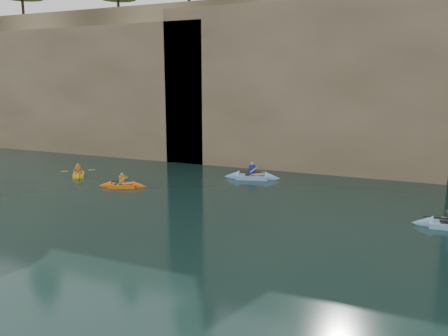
% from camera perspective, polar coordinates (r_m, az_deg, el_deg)
% --- Properties ---
extents(cliff, '(70.00, 16.00, 12.00)m').
position_cam_1_polar(cliff, '(37.34, 13.01, 11.03)').
color(cliff, tan).
rests_on(cliff, ground).
extents(cliff_slab_west, '(26.00, 2.40, 10.56)m').
position_cam_1_polar(cliff_slab_west, '(39.68, -19.49, 9.64)').
color(cliff_slab_west, '#9A805D').
rests_on(cliff_slab_west, ground).
extents(cliff_slab_center, '(24.00, 2.40, 11.40)m').
position_cam_1_polar(cliff_slab_center, '(29.71, 14.23, 10.37)').
color(cliff_slab_center, '#9A805D').
rests_on(cliff_slab_center, ground).
extents(sea_cave_west, '(4.50, 1.00, 4.00)m').
position_cam_1_polar(sea_cave_west, '(38.08, -17.59, 4.76)').
color(sea_cave_west, black).
rests_on(sea_cave_west, ground).
extents(sea_cave_center, '(3.50, 1.00, 3.20)m').
position_cam_1_polar(sea_cave_center, '(30.94, 2.61, 3.11)').
color(sea_cave_center, black).
rests_on(sea_cave_center, ground).
extents(kayaker_orange, '(2.86, 2.04, 1.06)m').
position_cam_1_polar(kayaker_orange, '(25.76, -13.13, -2.21)').
color(kayaker_orange, orange).
rests_on(kayaker_orange, ground).
extents(kayaker_yellow, '(2.10, 2.37, 1.04)m').
position_cam_1_polar(kayaker_yellow, '(29.51, -18.47, -0.78)').
color(kayaker_yellow, yellow).
rests_on(kayaker_yellow, ground).
extents(kayaker_ltblue_mid, '(3.61, 2.57, 1.34)m').
position_cam_1_polar(kayaker_ltblue_mid, '(27.24, 3.68, -1.12)').
color(kayaker_ltblue_mid, '#8BB4E9').
rests_on(kayaker_ltblue_mid, ground).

